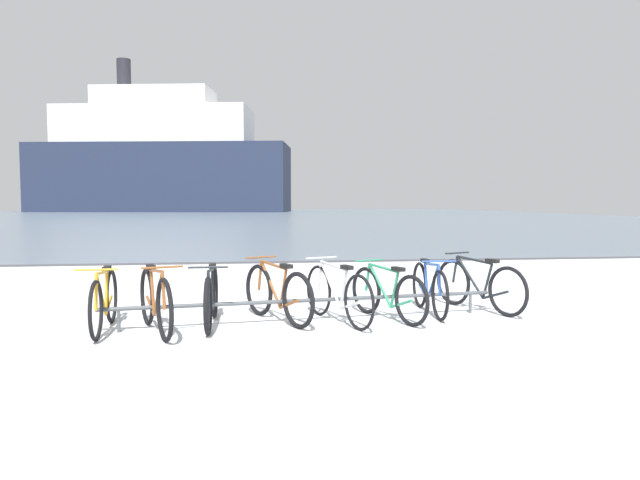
{
  "coord_description": "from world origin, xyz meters",
  "views": [
    {
      "loc": [
        -2.26,
        -4.57,
        1.54
      ],
      "look_at": [
        -1.02,
        4.96,
        0.9
      ],
      "focal_mm": 32.1,
      "sensor_mm": 36.0,
      "label": 1
    }
  ],
  "objects_px": {
    "bicycle_1": "(155,301)",
    "bicycle_7": "(479,285)",
    "bicycle_3": "(277,293)",
    "ferry_ship": "(161,161)",
    "bicycle_2": "(211,297)",
    "bicycle_4": "(337,294)",
    "bicycle_5": "(387,294)",
    "bicycle_6": "(429,288)",
    "bicycle_0": "(104,301)"
  },
  "relations": [
    {
      "from": "bicycle_5",
      "to": "bicycle_6",
      "type": "distance_m",
      "value": 0.74
    },
    {
      "from": "bicycle_1",
      "to": "bicycle_5",
      "type": "height_order",
      "value": "bicycle_1"
    },
    {
      "from": "bicycle_6",
      "to": "bicycle_2",
      "type": "bearing_deg",
      "value": -172.64
    },
    {
      "from": "bicycle_0",
      "to": "bicycle_4",
      "type": "bearing_deg",
      "value": 2.84
    },
    {
      "from": "bicycle_5",
      "to": "bicycle_0",
      "type": "bearing_deg",
      "value": -176.42
    },
    {
      "from": "bicycle_3",
      "to": "ferry_ship",
      "type": "height_order",
      "value": "ferry_ship"
    },
    {
      "from": "bicycle_1",
      "to": "bicycle_6",
      "type": "height_order",
      "value": "bicycle_1"
    },
    {
      "from": "bicycle_7",
      "to": "ferry_ship",
      "type": "bearing_deg",
      "value": 100.91
    },
    {
      "from": "bicycle_4",
      "to": "bicycle_6",
      "type": "distance_m",
      "value": 1.4
    },
    {
      "from": "bicycle_3",
      "to": "ferry_ship",
      "type": "relative_size",
      "value": 0.04
    },
    {
      "from": "bicycle_0",
      "to": "bicycle_3",
      "type": "height_order",
      "value": "bicycle_3"
    },
    {
      "from": "bicycle_4",
      "to": "bicycle_6",
      "type": "xyz_separation_m",
      "value": [
        1.35,
        0.39,
        -0.01
      ]
    },
    {
      "from": "bicycle_0",
      "to": "bicycle_5",
      "type": "relative_size",
      "value": 1.11
    },
    {
      "from": "bicycle_5",
      "to": "bicycle_6",
      "type": "height_order",
      "value": "bicycle_6"
    },
    {
      "from": "bicycle_5",
      "to": "bicycle_7",
      "type": "relative_size",
      "value": 0.93
    },
    {
      "from": "bicycle_1",
      "to": "bicycle_4",
      "type": "xyz_separation_m",
      "value": [
        2.22,
        0.3,
        -0.01
      ]
    },
    {
      "from": "bicycle_7",
      "to": "ferry_ship",
      "type": "height_order",
      "value": "ferry_ship"
    },
    {
      "from": "bicycle_0",
      "to": "bicycle_1",
      "type": "height_order",
      "value": "bicycle_1"
    },
    {
      "from": "bicycle_4",
      "to": "bicycle_7",
      "type": "distance_m",
      "value": 2.19
    },
    {
      "from": "bicycle_2",
      "to": "bicycle_5",
      "type": "relative_size",
      "value": 1.13
    },
    {
      "from": "bicycle_1",
      "to": "ferry_ship",
      "type": "height_order",
      "value": "ferry_ship"
    },
    {
      "from": "bicycle_3",
      "to": "bicycle_2",
      "type": "bearing_deg",
      "value": -171.19
    },
    {
      "from": "bicycle_5",
      "to": "bicycle_6",
      "type": "xyz_separation_m",
      "value": [
        0.67,
        0.31,
        0.01
      ]
    },
    {
      "from": "bicycle_0",
      "to": "bicycle_7",
      "type": "xyz_separation_m",
      "value": [
        4.96,
        0.67,
        -0.0
      ]
    },
    {
      "from": "bicycle_2",
      "to": "bicycle_5",
      "type": "height_order",
      "value": "bicycle_2"
    },
    {
      "from": "bicycle_7",
      "to": "bicycle_4",
      "type": "bearing_deg",
      "value": -166.08
    },
    {
      "from": "bicycle_1",
      "to": "bicycle_2",
      "type": "relative_size",
      "value": 0.94
    },
    {
      "from": "bicycle_5",
      "to": "ferry_ship",
      "type": "relative_size",
      "value": 0.04
    },
    {
      "from": "bicycle_0",
      "to": "bicycle_5",
      "type": "xyz_separation_m",
      "value": [
        3.52,
        0.22,
        -0.02
      ]
    },
    {
      "from": "bicycle_0",
      "to": "bicycle_7",
      "type": "bearing_deg",
      "value": 7.65
    },
    {
      "from": "bicycle_7",
      "to": "bicycle_0",
      "type": "bearing_deg",
      "value": -172.35
    },
    {
      "from": "bicycle_2",
      "to": "bicycle_6",
      "type": "relative_size",
      "value": 1.05
    },
    {
      "from": "bicycle_4",
      "to": "ferry_ship",
      "type": "relative_size",
      "value": 0.04
    },
    {
      "from": "bicycle_1",
      "to": "bicycle_2",
      "type": "xyz_separation_m",
      "value": [
        0.63,
        0.31,
        -0.02
      ]
    },
    {
      "from": "bicycle_0",
      "to": "bicycle_2",
      "type": "xyz_separation_m",
      "value": [
        1.25,
        0.15,
        -0.0
      ]
    },
    {
      "from": "bicycle_2",
      "to": "bicycle_5",
      "type": "distance_m",
      "value": 2.27
    },
    {
      "from": "bicycle_5",
      "to": "ferry_ship",
      "type": "bearing_deg",
      "value": 99.93
    },
    {
      "from": "bicycle_2",
      "to": "bicycle_4",
      "type": "height_order",
      "value": "bicycle_4"
    },
    {
      "from": "bicycle_2",
      "to": "ferry_ship",
      "type": "bearing_deg",
      "value": 98.46
    },
    {
      "from": "bicycle_5",
      "to": "bicycle_6",
      "type": "relative_size",
      "value": 0.92
    },
    {
      "from": "bicycle_0",
      "to": "bicycle_3",
      "type": "relative_size",
      "value": 1.09
    },
    {
      "from": "bicycle_2",
      "to": "bicycle_3",
      "type": "xyz_separation_m",
      "value": [
        0.83,
        0.13,
        0.01
      ]
    },
    {
      "from": "bicycle_0",
      "to": "bicycle_4",
      "type": "height_order",
      "value": "bicycle_4"
    },
    {
      "from": "bicycle_2",
      "to": "bicycle_3",
      "type": "height_order",
      "value": "bicycle_3"
    },
    {
      "from": "bicycle_0",
      "to": "bicycle_6",
      "type": "xyz_separation_m",
      "value": [
        4.19,
        0.53,
        -0.01
      ]
    },
    {
      "from": "bicycle_0",
      "to": "bicycle_5",
      "type": "distance_m",
      "value": 3.53
    },
    {
      "from": "bicycle_2",
      "to": "bicycle_7",
      "type": "xyz_separation_m",
      "value": [
        3.71,
        0.52,
        0.0
      ]
    },
    {
      "from": "bicycle_3",
      "to": "ferry_ship",
      "type": "xyz_separation_m",
      "value": [
        -13.71,
        86.47,
        7.68
      ]
    },
    {
      "from": "bicycle_1",
      "to": "bicycle_7",
      "type": "relative_size",
      "value": 1.0
    },
    {
      "from": "bicycle_4",
      "to": "bicycle_6",
      "type": "height_order",
      "value": "bicycle_4"
    }
  ]
}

